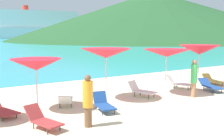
{
  "coord_description": "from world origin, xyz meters",
  "views": [
    {
      "loc": [
        -7.94,
        -6.47,
        2.98
      ],
      "look_at": [
        -0.65,
        4.8,
        1.2
      ],
      "focal_mm": 44.08,
      "sensor_mm": 36.0,
      "label": 1
    }
  ],
  "objects_px": {
    "lounge_chair_5": "(43,119)",
    "cruise_ship": "(39,26)",
    "lounge_chair_3": "(141,90)",
    "beachgoer_0": "(194,77)",
    "lounge_chair_2": "(179,83)",
    "lounge_chair_8": "(213,80)",
    "lounge_chair_4": "(104,104)",
    "beachgoer_1": "(88,100)",
    "umbrella_3": "(166,53)",
    "lounge_chair_6": "(0,109)",
    "umbrella_2": "(106,53)",
    "lounge_chair_9": "(66,100)",
    "lounge_chair_0": "(210,85)",
    "umbrella_4": "(199,50)",
    "umbrella_1": "(36,65)"
  },
  "relations": [
    {
      "from": "lounge_chair_8",
      "to": "beachgoer_0",
      "type": "height_order",
      "value": "beachgoer_0"
    },
    {
      "from": "lounge_chair_4",
      "to": "lounge_chair_6",
      "type": "xyz_separation_m",
      "value": [
        -3.52,
        1.44,
        -0.02
      ]
    },
    {
      "from": "lounge_chair_3",
      "to": "lounge_chair_6",
      "type": "height_order",
      "value": "lounge_chair_3"
    },
    {
      "from": "lounge_chair_3",
      "to": "umbrella_3",
      "type": "bearing_deg",
      "value": -28.39
    },
    {
      "from": "lounge_chair_9",
      "to": "beachgoer_0",
      "type": "distance_m",
      "value": 6.02
    },
    {
      "from": "cruise_ship",
      "to": "lounge_chair_9",
      "type": "bearing_deg",
      "value": -100.79
    },
    {
      "from": "lounge_chair_3",
      "to": "beachgoer_0",
      "type": "distance_m",
      "value": 2.52
    },
    {
      "from": "umbrella_1",
      "to": "lounge_chair_9",
      "type": "height_order",
      "value": "umbrella_1"
    },
    {
      "from": "beachgoer_1",
      "to": "cruise_ship",
      "type": "bearing_deg",
      "value": -129.9
    },
    {
      "from": "lounge_chair_5",
      "to": "cruise_ship",
      "type": "xyz_separation_m",
      "value": [
        57.12,
        173.05,
        7.65
      ]
    },
    {
      "from": "lounge_chair_2",
      "to": "lounge_chair_8",
      "type": "distance_m",
      "value": 2.8
    },
    {
      "from": "umbrella_2",
      "to": "umbrella_3",
      "type": "bearing_deg",
      "value": -11.05
    },
    {
      "from": "lounge_chair_0",
      "to": "lounge_chair_8",
      "type": "distance_m",
      "value": 2.29
    },
    {
      "from": "beachgoer_0",
      "to": "cruise_ship",
      "type": "relative_size",
      "value": 0.03
    },
    {
      "from": "lounge_chair_9",
      "to": "beachgoer_0",
      "type": "height_order",
      "value": "beachgoer_0"
    },
    {
      "from": "umbrella_4",
      "to": "lounge_chair_9",
      "type": "height_order",
      "value": "umbrella_4"
    },
    {
      "from": "lounge_chair_4",
      "to": "lounge_chair_5",
      "type": "relative_size",
      "value": 0.91
    },
    {
      "from": "beachgoer_0",
      "to": "cruise_ship",
      "type": "distance_m",
      "value": 179.85
    },
    {
      "from": "beachgoer_0",
      "to": "beachgoer_1",
      "type": "distance_m",
      "value": 6.21
    },
    {
      "from": "lounge_chair_6",
      "to": "beachgoer_1",
      "type": "relative_size",
      "value": 1.01
    },
    {
      "from": "umbrella_3",
      "to": "lounge_chair_2",
      "type": "height_order",
      "value": "umbrella_3"
    },
    {
      "from": "umbrella_3",
      "to": "lounge_chair_6",
      "type": "xyz_separation_m",
      "value": [
        -7.59,
        0.61,
        -1.78
      ]
    },
    {
      "from": "lounge_chair_0",
      "to": "lounge_chair_2",
      "type": "bearing_deg",
      "value": 143.26
    },
    {
      "from": "lounge_chair_3",
      "to": "beachgoer_0",
      "type": "xyz_separation_m",
      "value": [
        2.0,
        -1.41,
        0.63
      ]
    },
    {
      "from": "lounge_chair_6",
      "to": "beachgoer_0",
      "type": "height_order",
      "value": "beachgoer_0"
    },
    {
      "from": "umbrella_3",
      "to": "lounge_chair_9",
      "type": "distance_m",
      "value": 5.37
    },
    {
      "from": "beachgoer_0",
      "to": "beachgoer_1",
      "type": "height_order",
      "value": "beachgoer_0"
    },
    {
      "from": "lounge_chair_2",
      "to": "lounge_chair_8",
      "type": "relative_size",
      "value": 0.91
    },
    {
      "from": "lounge_chair_9",
      "to": "lounge_chair_4",
      "type": "bearing_deg",
      "value": 149.77
    },
    {
      "from": "umbrella_3",
      "to": "lounge_chair_9",
      "type": "bearing_deg",
      "value": 173.13
    },
    {
      "from": "lounge_chair_6",
      "to": "cruise_ship",
      "type": "height_order",
      "value": "cruise_ship"
    },
    {
      "from": "lounge_chair_2",
      "to": "beachgoer_1",
      "type": "distance_m",
      "value": 7.66
    },
    {
      "from": "beachgoer_0",
      "to": "beachgoer_1",
      "type": "bearing_deg",
      "value": -56.04
    },
    {
      "from": "umbrella_2",
      "to": "lounge_chair_9",
      "type": "distance_m",
      "value": 2.69
    },
    {
      "from": "lounge_chair_3",
      "to": "cruise_ship",
      "type": "xyz_separation_m",
      "value": [
        51.71,
        171.29,
        7.63
      ]
    },
    {
      "from": "lounge_chair_6",
      "to": "umbrella_2",
      "type": "bearing_deg",
      "value": -19.07
    },
    {
      "from": "lounge_chair_0",
      "to": "lounge_chair_5",
      "type": "distance_m",
      "value": 9.33
    },
    {
      "from": "lounge_chair_2",
      "to": "lounge_chair_5",
      "type": "xyz_separation_m",
      "value": [
        -8.39,
        -2.18,
        -0.02
      ]
    },
    {
      "from": "umbrella_2",
      "to": "lounge_chair_4",
      "type": "xyz_separation_m",
      "value": [
        -1.0,
        -1.44,
        -1.83
      ]
    },
    {
      "from": "lounge_chair_2",
      "to": "beachgoer_0",
      "type": "height_order",
      "value": "beachgoer_0"
    },
    {
      "from": "beachgoer_1",
      "to": "cruise_ship",
      "type": "relative_size",
      "value": 0.02
    },
    {
      "from": "lounge_chair_4",
      "to": "beachgoer_1",
      "type": "xyz_separation_m",
      "value": [
        -1.36,
        -1.29,
        0.61
      ]
    },
    {
      "from": "lounge_chair_4",
      "to": "lounge_chair_6",
      "type": "relative_size",
      "value": 0.81
    },
    {
      "from": "lounge_chair_9",
      "to": "lounge_chair_3",
      "type": "bearing_deg",
      "value": -158.95
    },
    {
      "from": "umbrella_4",
      "to": "lounge_chair_3",
      "type": "height_order",
      "value": "umbrella_4"
    },
    {
      "from": "lounge_chair_8",
      "to": "cruise_ship",
      "type": "xyz_separation_m",
      "value": [
        45.94,
        170.92,
        7.73
      ]
    },
    {
      "from": "lounge_chair_8",
      "to": "lounge_chair_2",
      "type": "bearing_deg",
      "value": -163.22
    },
    {
      "from": "umbrella_2",
      "to": "lounge_chair_8",
      "type": "bearing_deg",
      "value": 0.3
    },
    {
      "from": "lounge_chair_8",
      "to": "umbrella_3",
      "type": "bearing_deg",
      "value": -154.03
    },
    {
      "from": "cruise_ship",
      "to": "umbrella_1",
      "type": "bearing_deg",
      "value": -101.14
    }
  ]
}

